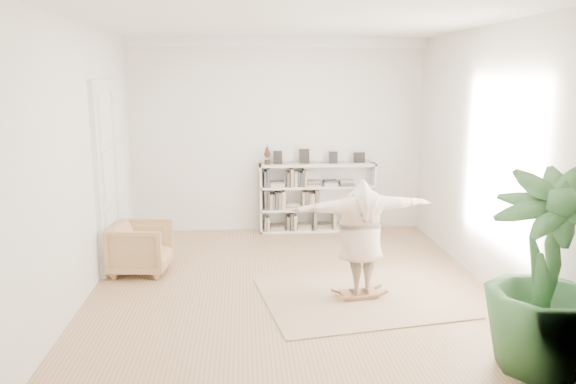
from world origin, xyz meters
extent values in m
plane|color=olive|center=(0.00, 0.00, 0.00)|extent=(6.00, 6.00, 0.00)
plane|color=silver|center=(0.00, 3.00, 1.80)|extent=(5.50, 0.00, 5.50)
plane|color=silver|center=(0.00, -3.00, 1.80)|extent=(5.50, 0.00, 5.50)
plane|color=silver|center=(-2.75, 0.00, 1.80)|extent=(0.00, 6.00, 6.00)
plane|color=silver|center=(2.75, 0.00, 1.80)|extent=(0.00, 6.00, 6.00)
plane|color=white|center=(0.00, 0.00, 3.60)|extent=(6.00, 6.00, 0.00)
cube|color=white|center=(0.00, 2.94, 3.51)|extent=(5.50, 0.12, 0.18)
cube|color=white|center=(-2.71, 1.30, 1.40)|extent=(0.08, 1.78, 2.92)
cube|color=silver|center=(-2.69, 0.90, 1.40)|extent=(0.06, 0.78, 2.80)
cube|color=silver|center=(-2.69, 1.70, 1.40)|extent=(0.06, 0.78, 2.80)
cube|color=silver|center=(-0.33, 2.81, 0.65)|extent=(0.04, 0.35, 1.30)
cube|color=silver|center=(1.83, 2.81, 0.65)|extent=(0.04, 0.35, 1.30)
cube|color=silver|center=(0.75, 2.96, 0.65)|extent=(2.20, 0.04, 1.30)
cube|color=silver|center=(0.75, 2.81, 0.02)|extent=(2.20, 0.35, 0.04)
cube|color=silver|center=(0.75, 2.81, 0.43)|extent=(2.20, 0.35, 0.04)
cube|color=silver|center=(0.75, 2.81, 0.86)|extent=(2.20, 0.35, 0.04)
cube|color=silver|center=(0.75, 2.81, 1.28)|extent=(2.20, 0.35, 0.04)
cube|color=black|center=(0.00, 2.85, 1.42)|extent=(0.18, 0.07, 0.24)
cube|color=black|center=(0.50, 2.85, 1.42)|extent=(0.18, 0.07, 0.24)
cube|color=black|center=(1.05, 2.85, 1.42)|extent=(0.18, 0.07, 0.24)
cube|color=black|center=(1.55, 2.85, 1.42)|extent=(0.18, 0.07, 0.24)
imported|color=tan|center=(-2.19, 0.68, 0.38)|extent=(0.91, 0.89, 0.76)
cube|color=tan|center=(0.87, -0.60, 0.01)|extent=(2.80, 2.39, 0.02)
cube|color=brown|center=(0.87, -0.60, 0.07)|extent=(0.53, 0.37, 0.03)
cube|color=brown|center=(0.87, -0.60, 0.04)|extent=(0.34, 0.10, 0.04)
cube|color=brown|center=(0.87, -0.60, 0.04)|extent=(0.34, 0.10, 0.04)
cube|color=brown|center=(0.87, -0.60, 0.07)|extent=(0.20, 0.08, 0.10)
cube|color=brown|center=(0.87, -0.60, 0.07)|extent=(0.20, 0.08, 0.10)
imported|color=#C8AC96|center=(0.87, -0.60, 0.89)|extent=(1.94, 0.82, 1.53)
imported|color=#2C572B|center=(2.30, -2.55, 1.01)|extent=(1.50, 1.50, 2.02)
camera|label=1|loc=(-0.63, -7.55, 2.88)|focal=35.00mm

